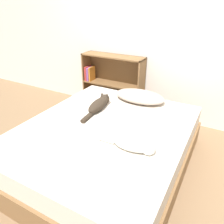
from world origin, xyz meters
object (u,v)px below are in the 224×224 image
at_px(pillow, 140,96).
at_px(cat_dark, 99,104).
at_px(bed, 105,146).
at_px(cat_light, 133,143).
at_px(bookshelf, 112,82).

bearing_deg(pillow, cat_dark, -127.32).
height_order(bed, pillow, pillow).
xyz_separation_m(cat_light, bookshelf, (-1.00, 1.46, -0.09)).
height_order(bed, cat_light, cat_light).
distance_m(bed, pillow, 0.81).
bearing_deg(pillow, bed, -94.66).
xyz_separation_m(pillow, bookshelf, (-0.67, 0.51, -0.09)).
distance_m(cat_light, cat_dark, 0.84).
relative_size(bed, pillow, 3.04).
relative_size(pillow, cat_light, 1.22).
height_order(cat_light, bookshelf, bookshelf).
bearing_deg(bookshelf, cat_dark, -70.06).
distance_m(pillow, cat_dark, 0.54).
distance_m(pillow, bookshelf, 0.84).
height_order(pillow, cat_dark, cat_dark).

